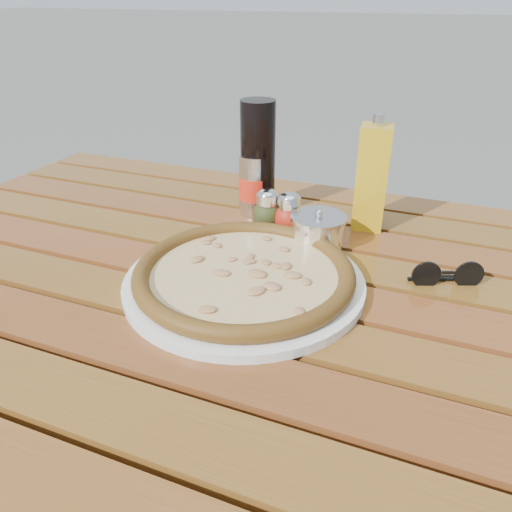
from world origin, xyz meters
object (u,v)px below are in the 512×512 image
at_px(pizza, 244,273).
at_px(parmesan_tin, 318,231).
at_px(oregano_shaker, 267,211).
at_px(dark_bottle, 258,159).
at_px(table, 251,319).
at_px(olive_oil_cruet, 372,178).
at_px(plate, 244,282).
at_px(soda_can, 256,185).
at_px(pepper_shaker, 289,215).
at_px(sunglasses, 447,275).

xyz_separation_m(pizza, parmesan_tin, (0.07, 0.17, 0.01)).
bearing_deg(oregano_shaker, dark_bottle, 123.58).
distance_m(oregano_shaker, parmesan_tin, 0.11).
relative_size(table, olive_oil_cruet, 6.67).
height_order(plate, soda_can, soda_can).
height_order(pizza, soda_can, soda_can).
bearing_deg(pepper_shaker, dark_bottle, 141.07).
bearing_deg(sunglasses, pepper_shaker, 142.32).
xyz_separation_m(pepper_shaker, dark_bottle, (-0.09, 0.07, 0.07)).
xyz_separation_m(olive_oil_cruet, sunglasses, (0.15, -0.16, -0.08)).
distance_m(pepper_shaker, oregano_shaker, 0.04).
bearing_deg(olive_oil_cruet, pizza, -114.41).
height_order(pizza, oregano_shaker, oregano_shaker).
distance_m(parmesan_tin, sunglasses, 0.22).
xyz_separation_m(pizza, olive_oil_cruet, (0.13, 0.28, 0.07)).
distance_m(table, pizza, 0.10).
xyz_separation_m(parmesan_tin, sunglasses, (0.21, -0.05, -0.01)).
height_order(dark_bottle, sunglasses, dark_bottle).
distance_m(dark_bottle, parmesan_tin, 0.20).
relative_size(plate, oregano_shaker, 4.39).
relative_size(pizza, oregano_shaker, 5.28).
relative_size(plate, pepper_shaker, 4.39).
distance_m(plate, pepper_shaker, 0.20).
distance_m(table, parmesan_tin, 0.19).
relative_size(oregano_shaker, dark_bottle, 0.37).
distance_m(oregano_shaker, soda_can, 0.09).
xyz_separation_m(dark_bottle, parmesan_tin, (0.15, -0.10, -0.08)).
height_order(plate, sunglasses, sunglasses).
bearing_deg(dark_bottle, olive_oil_cruet, 4.35).
height_order(pepper_shaker, oregano_shaker, same).
xyz_separation_m(soda_can, sunglasses, (0.37, -0.15, -0.04)).
relative_size(pizza, soda_can, 3.61).
relative_size(plate, dark_bottle, 1.64).
bearing_deg(soda_can, olive_oil_cruet, 4.84).
xyz_separation_m(plate, soda_can, (-0.09, 0.27, 0.05)).
height_order(table, oregano_shaker, oregano_shaker).
distance_m(table, plate, 0.09).
relative_size(pepper_shaker, sunglasses, 0.77).
bearing_deg(parmesan_tin, soda_can, 147.11).
bearing_deg(olive_oil_cruet, pepper_shaker, -144.68).
relative_size(parmesan_tin, sunglasses, 1.14).
bearing_deg(soda_can, pepper_shaker, -37.15).
relative_size(dark_bottle, sunglasses, 2.05).
bearing_deg(plate, dark_bottle, 107.70).
height_order(plate, olive_oil_cruet, olive_oil_cruet).
xyz_separation_m(table, plate, (-0.00, -0.02, 0.08)).
xyz_separation_m(oregano_shaker, sunglasses, (0.32, -0.08, -0.02)).
distance_m(oregano_shaker, dark_bottle, 0.11).
distance_m(soda_can, olive_oil_cruet, 0.22).
bearing_deg(olive_oil_cruet, sunglasses, -47.34).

